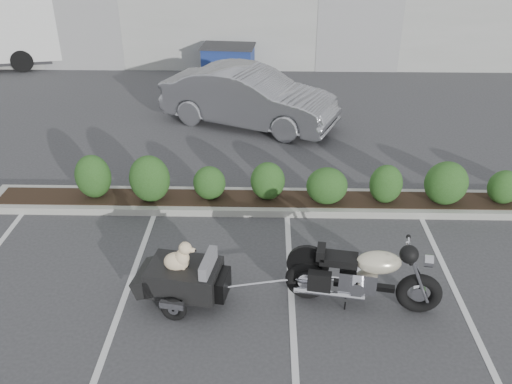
{
  "coord_description": "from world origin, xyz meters",
  "views": [
    {
      "loc": [
        0.79,
        -7.61,
        5.72
      ],
      "look_at": [
        0.58,
        1.4,
        0.75
      ],
      "focal_mm": 38.0,
      "sensor_mm": 36.0,
      "label": 1
    }
  ],
  "objects_px": {
    "motorcycle": "(363,276)",
    "delivery_truck": "(25,28)",
    "sedan": "(249,97)",
    "pet_trailer": "(183,276)",
    "dumpster": "(228,62)"
  },
  "relations": [
    {
      "from": "pet_trailer",
      "to": "dumpster",
      "type": "xyz_separation_m",
      "value": [
        -0.1,
        11.88,
        0.11
      ]
    },
    {
      "from": "motorcycle",
      "to": "delivery_truck",
      "type": "distance_m",
      "value": 17.24
    },
    {
      "from": "motorcycle",
      "to": "delivery_truck",
      "type": "height_order",
      "value": "delivery_truck"
    },
    {
      "from": "motorcycle",
      "to": "dumpster",
      "type": "xyz_separation_m",
      "value": [
        -2.88,
        11.9,
        0.04
      ]
    },
    {
      "from": "motorcycle",
      "to": "sedan",
      "type": "relative_size",
      "value": 0.5
    },
    {
      "from": "sedan",
      "to": "delivery_truck",
      "type": "xyz_separation_m",
      "value": [
        -8.51,
        6.0,
        0.56
      ]
    },
    {
      "from": "delivery_truck",
      "to": "motorcycle",
      "type": "bearing_deg",
      "value": -65.63
    },
    {
      "from": "motorcycle",
      "to": "delivery_truck",
      "type": "relative_size",
      "value": 0.37
    },
    {
      "from": "sedan",
      "to": "motorcycle",
      "type": "bearing_deg",
      "value": -142.14
    },
    {
      "from": "sedan",
      "to": "delivery_truck",
      "type": "distance_m",
      "value": 10.43
    },
    {
      "from": "pet_trailer",
      "to": "delivery_truck",
      "type": "bearing_deg",
      "value": 129.37
    },
    {
      "from": "motorcycle",
      "to": "sedan",
      "type": "distance_m",
      "value": 7.9
    },
    {
      "from": "dumpster",
      "to": "pet_trailer",
      "type": "bearing_deg",
      "value": -84.03
    },
    {
      "from": "motorcycle",
      "to": "delivery_truck",
      "type": "xyz_separation_m",
      "value": [
        -10.53,
        13.63,
        0.8
      ]
    },
    {
      "from": "delivery_truck",
      "to": "sedan",
      "type": "bearing_deg",
      "value": -48.49
    }
  ]
}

